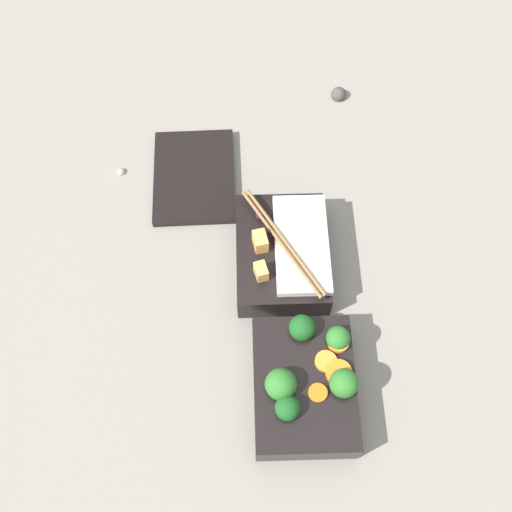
% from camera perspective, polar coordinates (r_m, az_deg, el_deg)
% --- Properties ---
extents(ground_plane, '(3.00, 3.00, 0.00)m').
position_cam_1_polar(ground_plane, '(0.86, 4.04, -6.40)').
color(ground_plane, gray).
extents(bento_tray_vegetable, '(0.18, 0.13, 0.08)m').
position_cam_1_polar(bento_tray_vegetable, '(0.80, 4.63, -11.97)').
color(bento_tray_vegetable, black).
rests_on(bento_tray_vegetable, ground_plane).
extents(bento_tray_rice, '(0.18, 0.13, 0.07)m').
position_cam_1_polar(bento_tray_rice, '(0.87, 2.61, 0.30)').
color(bento_tray_rice, black).
rests_on(bento_tray_rice, ground_plane).
extents(bento_lid, '(0.18, 0.13, 0.01)m').
position_cam_1_polar(bento_lid, '(0.97, -5.90, 7.55)').
color(bento_lid, black).
rests_on(bento_lid, ground_plane).
extents(pebble_0, '(0.01, 0.01, 0.01)m').
position_cam_1_polar(pebble_0, '(1.00, -12.72, 7.90)').
color(pebble_0, gray).
rests_on(pebble_0, ground_plane).
extents(pebble_1, '(0.03, 0.03, 0.03)m').
position_cam_1_polar(pebble_1, '(1.08, 7.86, 15.01)').
color(pebble_1, '#474442').
rests_on(pebble_1, ground_plane).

